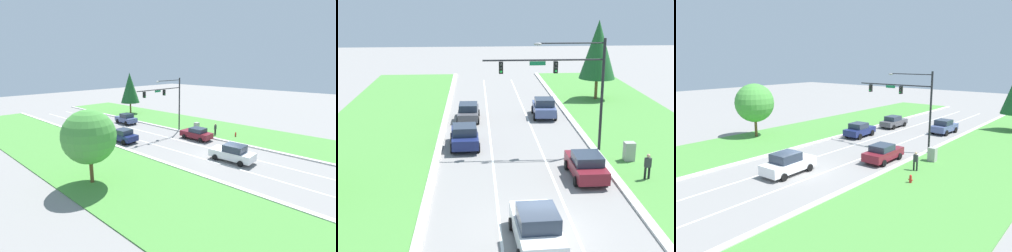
{
  "view_description": "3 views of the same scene",
  "coord_description": "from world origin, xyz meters",
  "views": [
    {
      "loc": [
        -24.1,
        -14.05,
        10.03
      ],
      "look_at": [
        0.85,
        9.19,
        1.97
      ],
      "focal_mm": 28.0,
      "sensor_mm": 36.0,
      "label": 1
    },
    {
      "loc": [
        -2.85,
        -19.98,
        11.06
      ],
      "look_at": [
        -0.88,
        10.02,
        2.45
      ],
      "focal_mm": 50.0,
      "sensor_mm": 36.0,
      "label": 2
    },
    {
      "loc": [
        19.54,
        -17.8,
        9.13
      ],
      "look_at": [
        -1.71,
        7.75,
        2.41
      ],
      "focal_mm": 35.0,
      "sensor_mm": 36.0,
      "label": 3
    }
  ],
  "objects": [
    {
      "name": "graphite_sedan",
      "position": [
        -3.56,
        20.68,
        0.79
      ],
      "size": [
        2.03,
        4.52,
        1.59
      ],
      "rotation": [
        0.0,
        0.0,
        -0.02
      ],
      "color": "#4C4C51",
      "rests_on": "ground_plane"
    },
    {
      "name": "lane_stripe_inner_left",
      "position": [
        -1.8,
        0.0,
        0.0
      ],
      "size": [
        0.14,
        81.0,
        0.01
      ],
      "color": "white",
      "rests_on": "ground_plane"
    },
    {
      "name": "navy_sedan",
      "position": [
        -3.75,
        13.11,
        0.86
      ],
      "size": [
        2.27,
        4.38,
        1.71
      ],
      "rotation": [
        0.0,
        0.0,
        0.04
      ],
      "color": "navy",
      "rests_on": "ground_plane"
    },
    {
      "name": "ground_plane",
      "position": [
        0.0,
        0.0,
        0.0
      ],
      "size": [
        160.0,
        160.0,
        0.0
      ],
      "primitive_type": "plane",
      "color": "gray"
    },
    {
      "name": "slate_blue_sedan",
      "position": [
        3.37,
        21.43,
        0.89
      ],
      "size": [
        2.27,
        4.26,
        1.77
      ],
      "rotation": [
        0.0,
        0.0,
        -0.05
      ],
      "color": "#475684",
      "rests_on": "ground_plane"
    },
    {
      "name": "pedestrian",
      "position": [
        7.48,
        5.99,
        0.94
      ],
      "size": [
        0.41,
        0.28,
        1.69
      ],
      "rotation": [
        0.0,
        0.0,
        3.3
      ],
      "color": "black",
      "rests_on": "ground_plane"
    },
    {
      "name": "lane_stripe_inner_right",
      "position": [
        1.8,
        0.0,
        0.0
      ],
      "size": [
        0.14,
        81.0,
        0.01
      ],
      "color": "white",
      "rests_on": "ground_plane"
    },
    {
      "name": "curb_strip_left",
      "position": [
        -5.65,
        0.0,
        0.07
      ],
      "size": [
        0.5,
        90.0,
        0.15
      ],
      "color": "beige",
      "rests_on": "ground_plane"
    },
    {
      "name": "curb_strip_right",
      "position": [
        5.65,
        0.0,
        0.07
      ],
      "size": [
        0.5,
        90.0,
        0.15
      ],
      "color": "beige",
      "rests_on": "ground_plane"
    },
    {
      "name": "burgundy_sedan",
      "position": [
        3.85,
        6.65,
        0.81
      ],
      "size": [
        2.09,
        4.42,
        1.61
      ],
      "rotation": [
        0.0,
        0.0,
        0.01
      ],
      "color": "maroon",
      "rests_on": "ground_plane"
    },
    {
      "name": "utility_cabinet",
      "position": [
        7.43,
        9.32,
        0.67
      ],
      "size": [
        0.7,
        0.6,
        1.35
      ],
      "color": "#9E9E99",
      "rests_on": "ground_plane"
    },
    {
      "name": "conifer_near_right_tree",
      "position": [
        9.95,
        28.33,
        5.32
      ],
      "size": [
        3.8,
        3.8,
        8.37
      ],
      "color": "brown",
      "rests_on": "ground_plane"
    },
    {
      "name": "traffic_signal_mast",
      "position": [
        3.57,
        11.6,
        5.4
      ],
      "size": [
        8.45,
        0.41,
        8.08
      ],
      "color": "black",
      "rests_on": "ground_plane"
    },
    {
      "name": "white_sedan",
      "position": [
        -0.23,
        -1.15,
        0.89
      ],
      "size": [
        2.3,
        4.74,
        1.82
      ],
      "rotation": [
        0.0,
        0.0,
        0.05
      ],
      "color": "white",
      "rests_on": "ground_plane"
    }
  ]
}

